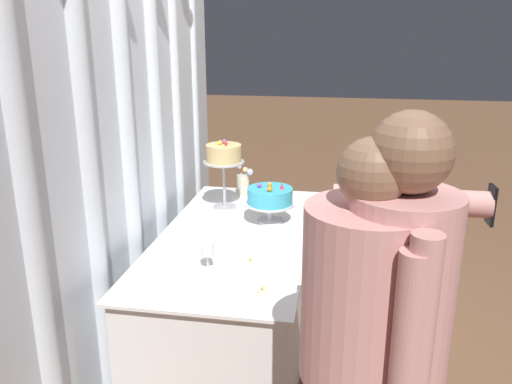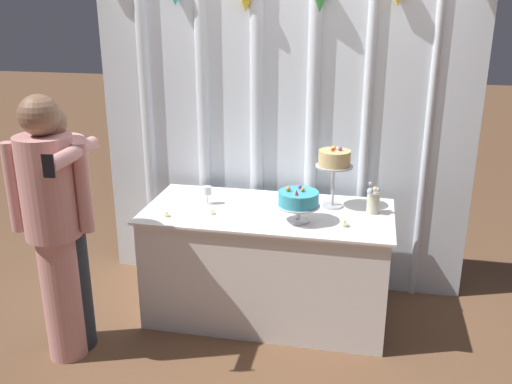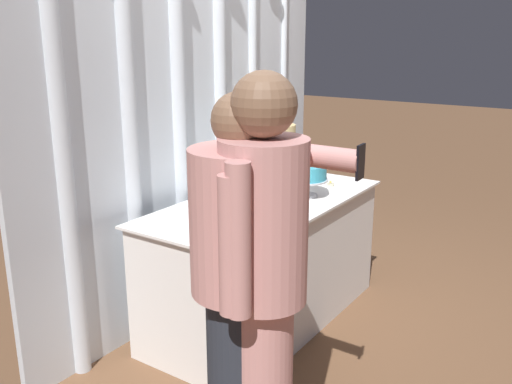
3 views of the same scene
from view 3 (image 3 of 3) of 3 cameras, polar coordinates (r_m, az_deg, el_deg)
ground_plane at (r=3.65m, az=2.24°, el=-13.10°), size 24.00×24.00×0.00m
draped_curtain at (r=3.55m, az=-6.70°, el=9.05°), size 2.75×0.15×2.64m
cake_table at (r=3.53m, az=0.92°, el=-7.04°), size 1.67×0.80×0.79m
cake_display_nearleft at (r=3.46m, az=5.09°, el=1.88°), size 0.28×0.28×0.24m
cake_display_nearright at (r=3.75m, az=2.42°, el=5.76°), size 0.25×0.25×0.42m
wine_glass at (r=3.05m, az=-4.11°, el=-1.10°), size 0.06×0.06×0.13m
flower_vase at (r=3.99m, az=5.24°, el=2.84°), size 0.09×0.11×0.21m
tealight_far_left at (r=2.77m, az=-1.86°, el=-4.63°), size 0.04×0.04×0.03m
tealight_near_left at (r=3.04m, az=-0.34°, el=-2.74°), size 0.04×0.04×0.03m
tealight_near_right at (r=3.74m, az=7.58°, el=0.75°), size 0.05×0.05×0.04m
guest_girl_blue_dress at (r=2.14m, az=-1.47°, el=-9.37°), size 0.50×0.63×1.58m
guest_man_dark_suit at (r=2.07m, az=0.74°, el=-8.49°), size 0.48×0.37×1.65m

